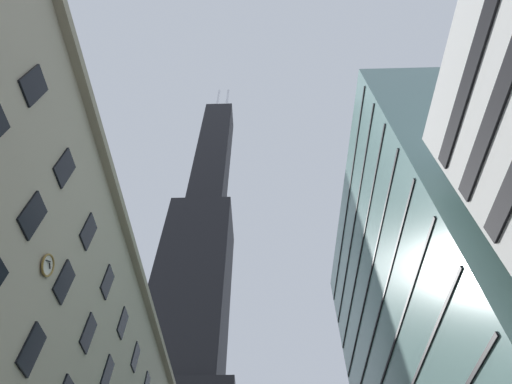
# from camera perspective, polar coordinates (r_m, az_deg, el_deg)

# --- Properties ---
(dark_skyscraper) EXTENTS (26.28, 26.28, 202.06)m
(dark_skyscraper) POSITION_cam_1_polar(r_m,az_deg,el_deg) (104.63, -9.79, -19.04)
(dark_skyscraper) COLOR black
(dark_skyscraper) RESTS_ON ground
(glass_office_midrise) EXTENTS (16.89, 34.62, 43.46)m
(glass_office_midrise) POSITION_cam_1_polar(r_m,az_deg,el_deg) (43.34, 28.70, -18.42)
(glass_office_midrise) COLOR gray
(glass_office_midrise) RESTS_ON ground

